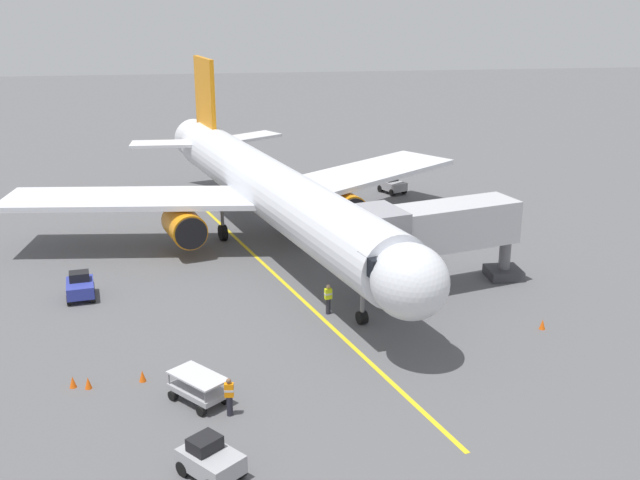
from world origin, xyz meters
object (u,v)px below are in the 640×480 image
(ground_crew_marshaller, at_px, (229,396))
(safety_cone_nose_right, at_px, (542,324))
(safety_cone_nose_left, at_px, (142,376))
(safety_cone_wing_starboard, at_px, (88,383))
(ground_crew_wing_walker, at_px, (328,299))
(jet_bridge, at_px, (427,231))
(safety_cone_wing_port, at_px, (73,382))
(baggage_cart_portside, at_px, (198,388))
(tug_near_nose, at_px, (392,185))
(tug_starboard_side, at_px, (80,287))
(airplane, at_px, (270,190))
(tug_rear_apron, at_px, (210,459))

(ground_crew_marshaller, bearing_deg, safety_cone_nose_right, -159.10)
(ground_crew_marshaller, xyz_separation_m, safety_cone_nose_left, (3.85, -3.42, -0.61))
(safety_cone_nose_left, bearing_deg, safety_cone_wing_starboard, 7.97)
(ground_crew_wing_walker, height_order, safety_cone_wing_starboard, ground_crew_wing_walker)
(ground_crew_wing_walker, height_order, safety_cone_nose_left, ground_crew_wing_walker)
(jet_bridge, xyz_separation_m, ground_crew_wing_walker, (6.06, 2.39, -2.88))
(jet_bridge, distance_m, ground_crew_marshaller, 17.04)
(safety_cone_wing_port, bearing_deg, ground_crew_marshaller, 154.52)
(ground_crew_wing_walker, height_order, baggage_cart_portside, ground_crew_wing_walker)
(jet_bridge, xyz_separation_m, safety_cone_nose_left, (15.49, 8.69, -3.49))
(ground_crew_marshaller, bearing_deg, safety_cone_wing_starboard, -26.56)
(tug_near_nose, xyz_separation_m, safety_cone_nose_left, (18.65, 30.99, -0.43))
(baggage_cart_portside, xyz_separation_m, safety_cone_nose_right, (-17.67, -4.97, -0.38))
(ground_crew_marshaller, distance_m, safety_cone_nose_right, 17.54)
(safety_cone_nose_right, bearing_deg, safety_cone_wing_starboard, 7.96)
(tug_starboard_side, height_order, safety_cone_wing_starboard, tug_starboard_side)
(airplane, distance_m, tug_rear_apron, 26.09)
(ground_crew_wing_walker, xyz_separation_m, tug_starboard_side, (13.74, -4.10, -0.18))
(airplane, distance_m, safety_cone_wing_port, 21.20)
(ground_crew_marshaller, height_order, safety_cone_nose_left, ground_crew_marshaller)
(safety_cone_nose_right, bearing_deg, tug_rear_apron, 31.04)
(ground_crew_marshaller, height_order, tug_near_nose, ground_crew_marshaller)
(airplane, relative_size, ground_crew_wing_walker, 23.16)
(jet_bridge, distance_m, tug_near_nose, 22.73)
(safety_cone_nose_right, bearing_deg, safety_cone_nose_left, 7.96)
(safety_cone_nose_left, height_order, safety_cone_wing_starboard, same)
(tug_starboard_side, distance_m, tug_rear_apron, 19.37)
(ground_crew_marshaller, bearing_deg, airplane, -98.87)
(tug_rear_apron, bearing_deg, tug_starboard_side, -67.66)
(ground_crew_wing_walker, distance_m, tug_starboard_side, 14.34)
(tug_rear_apron, height_order, safety_cone_nose_left, tug_rear_apron)
(safety_cone_wing_port, bearing_deg, safety_cone_wing_starboard, 165.02)
(jet_bridge, bearing_deg, safety_cone_nose_left, 29.29)
(airplane, xyz_separation_m, tug_starboard_side, (11.51, 7.63, -3.30))
(airplane, xyz_separation_m, tug_rear_apron, (4.15, 25.55, -3.30))
(tug_rear_apron, relative_size, safety_cone_nose_left, 4.95)
(safety_cone_nose_right, bearing_deg, jet_bridge, -51.04)
(ground_crew_wing_walker, relative_size, tug_near_nose, 0.63)
(baggage_cart_portside, bearing_deg, ground_crew_marshaller, 135.36)
(ground_crew_wing_walker, bearing_deg, safety_cone_wing_port, 27.34)
(tug_near_nose, bearing_deg, safety_cone_wing_starboard, 56.17)
(baggage_cart_portside, bearing_deg, airplane, -102.96)
(jet_bridge, relative_size, safety_cone_wing_starboard, 20.79)
(tug_rear_apron, relative_size, safety_cone_nose_right, 4.95)
(ground_crew_wing_walker, height_order, tug_near_nose, ground_crew_wing_walker)
(ground_crew_wing_walker, distance_m, tug_rear_apron, 15.21)
(jet_bridge, distance_m, safety_cone_wing_starboard, 20.28)
(baggage_cart_portside, distance_m, tug_rear_apron, 5.39)
(airplane, relative_size, safety_cone_wing_starboard, 71.99)
(safety_cone_nose_left, distance_m, safety_cone_nose_right, 20.43)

